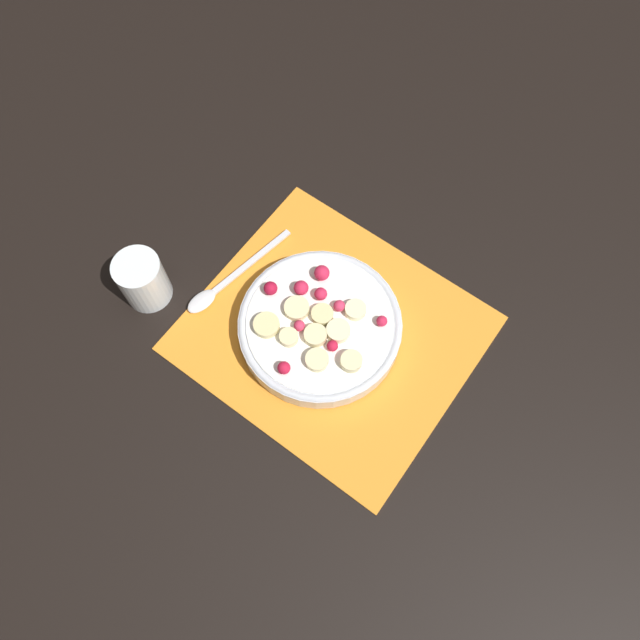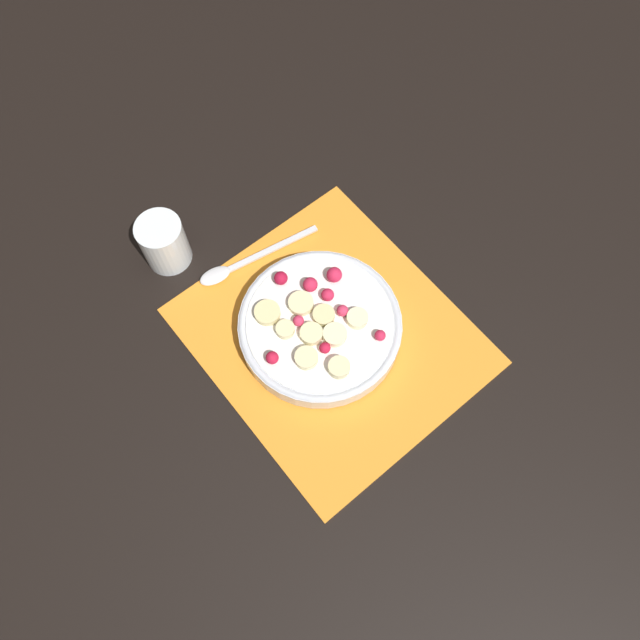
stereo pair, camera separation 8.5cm
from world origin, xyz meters
TOP-DOWN VIEW (x-y plane):
  - ground_plane at (0.00, 0.00)m, footprint 3.00×3.00m
  - placemat at (0.00, 0.00)m, footprint 0.38×0.34m
  - fruit_bowl at (-0.02, -0.01)m, footprint 0.23×0.23m
  - spoon at (-0.17, -0.04)m, footprint 0.05×0.19m
  - drinking_glass at (-0.25, -0.10)m, footprint 0.07×0.07m

SIDE VIEW (x-z plane):
  - ground_plane at x=0.00m, z-range 0.00..0.00m
  - placemat at x=0.00m, z-range 0.00..0.01m
  - spoon at x=-0.17m, z-range 0.01..0.01m
  - fruit_bowl at x=-0.02m, z-range 0.00..0.05m
  - drinking_glass at x=-0.25m, z-range 0.00..0.08m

